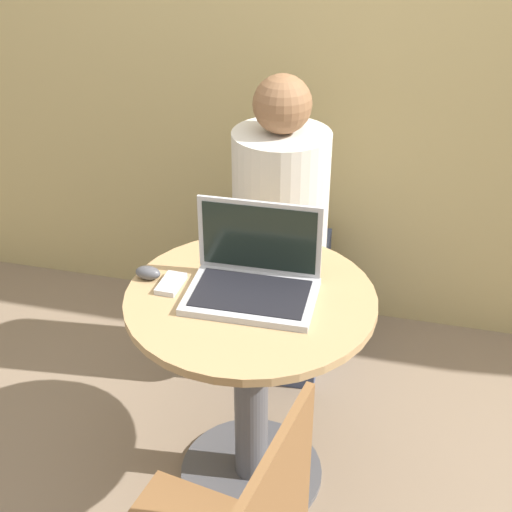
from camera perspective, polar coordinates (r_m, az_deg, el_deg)
name	(u,v)px	position (r m, az deg, el deg)	size (l,w,h in m)	color
ground_plane	(251,473)	(2.45, -0.37, -16.94)	(12.00, 12.00, 0.00)	#7F6B56
back_wall	(321,0)	(2.69, 5.25, 19.73)	(7.00, 0.05, 2.60)	tan
round_table	(251,362)	(2.13, -0.41, -8.47)	(0.71, 0.71, 0.71)	#4C4C51
laptop	(254,277)	(1.97, -0.14, -1.66)	(0.36, 0.25, 0.24)	#B7B7BC
cell_phone	(171,284)	(2.04, -6.82, -2.21)	(0.06, 0.11, 0.02)	silver
computer_mouse	(148,273)	(2.07, -8.64, -1.33)	(0.07, 0.04, 0.04)	#4C4C51
person_seated	(282,253)	(2.61, 2.08, 0.26)	(0.34, 0.52, 1.17)	#3D4766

